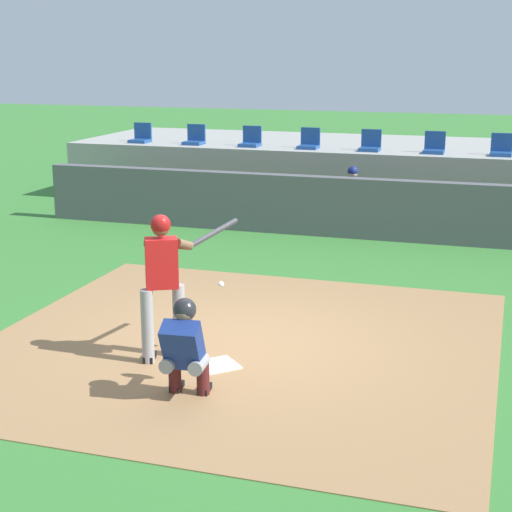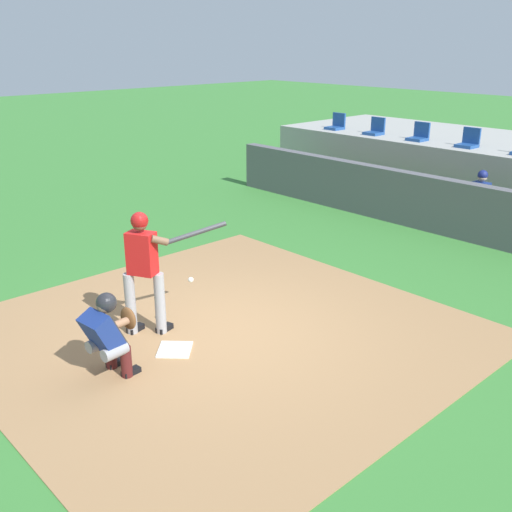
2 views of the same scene
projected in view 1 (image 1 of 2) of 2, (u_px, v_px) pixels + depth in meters
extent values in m
plane|color=#387A33|center=(239.00, 344.00, 10.47)|extent=(80.00, 80.00, 0.00)
cube|color=#9E754C|center=(239.00, 344.00, 10.46)|extent=(6.40, 6.40, 0.01)
cube|color=white|center=(218.00, 365.00, 9.72)|extent=(0.62, 0.62, 0.02)
cylinder|color=#99999E|center=(147.00, 327.00, 9.73)|extent=(0.15, 0.15, 0.92)
cylinder|color=#99999E|center=(179.00, 321.00, 9.94)|extent=(0.15, 0.15, 0.92)
cube|color=red|center=(162.00, 263.00, 9.65)|extent=(0.45, 0.39, 0.60)
sphere|color=brown|center=(161.00, 227.00, 9.54)|extent=(0.21, 0.21, 0.21)
sphere|color=maroon|center=(160.00, 225.00, 9.53)|extent=(0.24, 0.24, 0.24)
cylinder|color=brown|center=(168.00, 244.00, 9.68)|extent=(0.53, 0.39, 0.18)
cylinder|color=brown|center=(184.00, 244.00, 9.66)|extent=(0.18, 0.27, 0.17)
cylinder|color=#333338|center=(214.00, 233.00, 10.04)|extent=(0.37, 0.81, 0.24)
cube|color=black|center=(150.00, 358.00, 9.89)|extent=(0.18, 0.28, 0.09)
cube|color=black|center=(181.00, 351.00, 10.10)|extent=(0.18, 0.28, 0.09)
cylinder|color=gray|center=(170.00, 362.00, 8.75)|extent=(0.19, 0.33, 0.16)
cylinder|color=#4C1919|center=(175.00, 375.00, 8.95)|extent=(0.14, 0.14, 0.42)
cube|color=black|center=(177.00, 387.00, 9.05)|extent=(0.13, 0.25, 0.08)
cylinder|color=gray|center=(199.00, 364.00, 8.69)|extent=(0.19, 0.33, 0.16)
cylinder|color=#4C1919|center=(203.00, 377.00, 8.88)|extent=(0.14, 0.14, 0.42)
cube|color=black|center=(205.00, 389.00, 8.98)|extent=(0.13, 0.25, 0.08)
cube|color=navy|center=(183.00, 345.00, 8.62)|extent=(0.44, 0.47, 0.57)
cube|color=#2D2D33|center=(186.00, 341.00, 8.73)|extent=(0.40, 0.29, 0.45)
sphere|color=#996B4C|center=(184.00, 312.00, 8.61)|extent=(0.21, 0.21, 0.21)
sphere|color=#232328|center=(185.00, 310.00, 8.63)|extent=(0.25, 0.25, 0.25)
cylinder|color=#996B4C|center=(185.00, 338.00, 8.84)|extent=(0.14, 0.46, 0.10)
ellipsoid|color=brown|center=(188.00, 331.00, 9.06)|extent=(0.29, 0.15, 0.30)
sphere|color=white|center=(221.00, 284.00, 9.88)|extent=(0.07, 0.07, 0.07)
cube|color=#59595E|center=(344.00, 207.00, 16.32)|extent=(13.00, 0.30, 1.20)
cube|color=olive|center=(353.00, 216.00, 17.34)|extent=(11.80, 0.44, 0.45)
cylinder|color=#939399|center=(344.00, 206.00, 17.09)|extent=(0.15, 0.40, 0.15)
cylinder|color=#939399|center=(341.00, 220.00, 16.97)|extent=(0.13, 0.13, 0.45)
cube|color=maroon|center=(341.00, 229.00, 16.97)|extent=(0.11, 0.24, 0.08)
cylinder|color=#939399|center=(356.00, 206.00, 17.01)|extent=(0.15, 0.40, 0.15)
cylinder|color=#939399|center=(354.00, 221.00, 16.89)|extent=(0.13, 0.13, 0.45)
cube|color=maroon|center=(353.00, 230.00, 16.89)|extent=(0.11, 0.24, 0.08)
cube|color=navy|center=(352.00, 192.00, 17.19)|extent=(0.36, 0.22, 0.54)
sphere|color=beige|center=(353.00, 173.00, 17.09)|extent=(0.20, 0.20, 0.20)
sphere|color=navy|center=(353.00, 171.00, 17.08)|extent=(0.22, 0.22, 0.22)
cylinder|color=beige|center=(341.00, 197.00, 17.14)|extent=(0.09, 0.41, 0.22)
cylinder|color=beige|center=(360.00, 198.00, 17.02)|extent=(0.09, 0.41, 0.22)
cube|color=#9E9E99|center=(380.00, 172.00, 20.36)|extent=(15.00, 4.40, 1.40)
cube|color=#1E478C|center=(140.00, 141.00, 20.40)|extent=(0.46, 0.46, 0.08)
cube|color=#1E478C|center=(143.00, 131.00, 20.52)|extent=(0.46, 0.06, 0.40)
cube|color=#1E478C|center=(194.00, 143.00, 19.97)|extent=(0.46, 0.46, 0.08)
cube|color=#1E478C|center=(196.00, 132.00, 20.10)|extent=(0.46, 0.06, 0.40)
cube|color=#1E478C|center=(250.00, 145.00, 19.55)|extent=(0.46, 0.46, 0.08)
cube|color=#1E478C|center=(252.00, 134.00, 19.67)|extent=(0.46, 0.06, 0.40)
cube|color=#1E478C|center=(308.00, 147.00, 19.13)|extent=(0.46, 0.46, 0.08)
cube|color=#1E478C|center=(311.00, 136.00, 19.25)|extent=(0.46, 0.06, 0.40)
cube|color=#1E478C|center=(370.00, 149.00, 18.70)|extent=(0.46, 0.46, 0.08)
cube|color=#1E478C|center=(371.00, 138.00, 18.83)|extent=(0.46, 0.06, 0.40)
cube|color=#1E478C|center=(434.00, 152.00, 18.28)|extent=(0.46, 0.46, 0.08)
cube|color=#1E478C|center=(435.00, 140.00, 18.40)|extent=(0.46, 0.06, 0.40)
cube|color=#1E478C|center=(501.00, 154.00, 17.85)|extent=(0.46, 0.46, 0.08)
cube|color=#1E478C|center=(502.00, 142.00, 17.98)|extent=(0.46, 0.06, 0.40)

